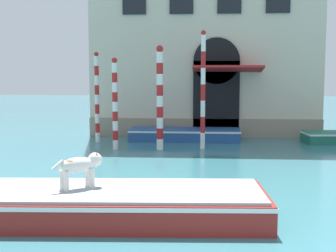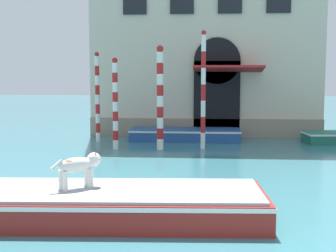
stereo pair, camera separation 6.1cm
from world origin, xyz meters
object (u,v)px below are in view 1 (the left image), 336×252
dog_on_deck (81,165)px  boat_foreground (104,203)px  mooring_pole_3 (97,97)px  mooring_pole_1 (203,90)px  mooring_pole_0 (115,104)px  boat_moored_near_palazzo (185,134)px  mooring_pole_2 (160,97)px

dog_on_deck → boat_foreground: bearing=-45.0°
boat_foreground → mooring_pole_3: bearing=100.3°
dog_on_deck → mooring_pole_1: bearing=35.7°
mooring_pole_0 → mooring_pole_3: bearing=120.6°
dog_on_deck → mooring_pole_0: size_ratio=0.25×
mooring_pole_1 → mooring_pole_3: bearing=161.9°
mooring_pole_3 → boat_moored_near_palazzo: bearing=11.7°
boat_foreground → dog_on_deck: 0.90m
boat_moored_near_palazzo → mooring_pole_2: mooring_pole_2 is taller
boat_moored_near_palazzo → mooring_pole_1: size_ratio=1.05×
mooring_pole_2 → mooring_pole_3: (-2.88, 1.83, -0.08)m
mooring_pole_1 → mooring_pole_3: 4.79m
mooring_pole_1 → mooring_pole_2: (-1.66, -0.35, -0.29)m
boat_moored_near_palazzo → mooring_pole_1: bearing=-70.6°
boat_foreground → mooring_pole_0: size_ratio=1.88×
dog_on_deck → mooring_pole_1: size_ratio=0.19×
mooring_pole_2 → boat_moored_near_palazzo: bearing=71.8°
boat_moored_near_palazzo → mooring_pole_0: mooring_pole_0 is taller
mooring_pole_3 → mooring_pole_1: bearing=-18.1°
dog_on_deck → mooring_pole_0: mooring_pole_0 is taller
boat_moored_near_palazzo → mooring_pole_2: size_ratio=1.20×
mooring_pole_3 → mooring_pole_0: bearing=-59.4°
boat_foreground → boat_moored_near_palazzo: 11.51m
dog_on_deck → mooring_pole_0: 8.76m
mooring_pole_1 → mooring_pole_3: size_ratio=1.19×
dog_on_deck → boat_moored_near_palazzo: dog_on_deck is taller
boat_moored_near_palazzo → mooring_pole_3: size_ratio=1.25×
boat_foreground → mooring_pole_3: (-2.59, 10.68, 1.62)m
dog_on_deck → mooring_pole_1: 9.54m
boat_foreground → mooring_pole_2: 9.01m
mooring_pole_0 → boat_foreground: bearing=-80.7°
boat_foreground → mooring_pole_3: 11.11m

